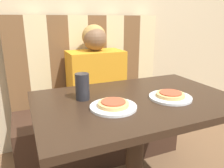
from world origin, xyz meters
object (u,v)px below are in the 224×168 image
(person, at_px, (96,72))
(plate_right, at_px, (170,97))
(plate_left, at_px, (113,107))
(pizza_left, at_px, (113,104))
(drinking_cup, at_px, (82,87))
(pizza_right, at_px, (170,94))

(person, xyz_separation_m, plate_right, (0.16, -0.72, 0.01))
(person, relative_size, plate_left, 2.99)
(plate_left, bearing_deg, person, 77.30)
(pizza_left, xyz_separation_m, drinking_cup, (-0.10, 0.17, 0.05))
(plate_right, distance_m, drinking_cup, 0.46)
(drinking_cup, bearing_deg, pizza_left, -59.82)
(person, height_order, plate_left, person)
(person, xyz_separation_m, pizza_left, (-0.16, -0.72, 0.03))
(person, xyz_separation_m, pizza_right, (0.16, -0.72, 0.03))
(pizza_right, bearing_deg, pizza_left, 180.00)
(plate_right, xyz_separation_m, pizza_right, (0.00, 0.00, 0.02))
(plate_right, xyz_separation_m, drinking_cup, (-0.43, 0.17, 0.06))
(plate_left, relative_size, drinking_cup, 1.61)
(person, height_order, pizza_left, person)
(person, distance_m, plate_right, 0.74)
(plate_right, relative_size, pizza_right, 1.51)
(plate_left, distance_m, pizza_right, 0.33)
(drinking_cup, bearing_deg, person, 64.65)
(plate_right, bearing_deg, drinking_cup, 158.18)
(pizza_left, bearing_deg, plate_left, 0.00)
(plate_right, relative_size, pizza_left, 1.51)
(person, relative_size, pizza_left, 4.51)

